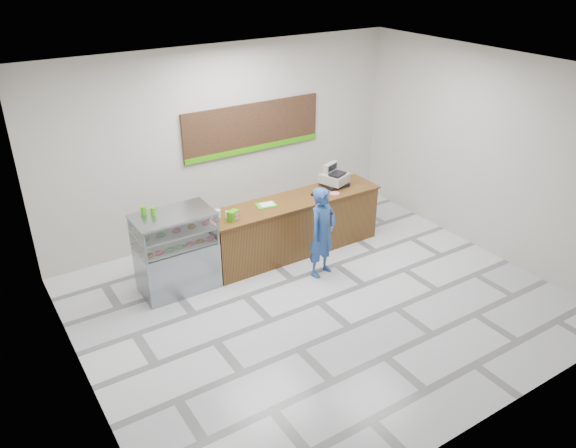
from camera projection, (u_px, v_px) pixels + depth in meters
floor at (319, 302)px, 8.73m from camera, size 7.00×7.00×0.00m
back_wall at (226, 142)px, 10.19m from camera, size 7.00×0.00×7.00m
ceiling at (326, 75)px, 7.15m from camera, size 7.00×7.00×0.00m
sales_counter at (294, 226)px, 9.93m from camera, size 3.26×0.76×1.03m
display_case at (176, 251)px, 8.78m from camera, size 1.22×0.72×1.33m
menu_board at (253, 128)px, 10.34m from camera, size 2.80×0.06×0.90m
cash_register at (334, 178)px, 10.19m from camera, size 0.54×0.55×0.39m
card_terminal at (316, 195)px, 9.81m from camera, size 0.14×0.18×0.04m
serving_tray at (266, 205)px, 9.47m from camera, size 0.37×0.30×0.02m
napkin_box at (231, 215)px, 9.00m from camera, size 0.16×0.16×0.12m
straw_cup at (218, 214)px, 9.04m from camera, size 0.09×0.09×0.13m
promo_box at (233, 215)px, 8.95m from camera, size 0.21×0.18×0.16m
donut_decal at (335, 193)px, 9.92m from camera, size 0.18×0.18×0.00m
green_cup_left at (144, 210)px, 8.44m from camera, size 0.09×0.09×0.13m
green_cup_right at (153, 211)px, 8.43m from camera, size 0.08×0.08×0.12m
customer at (323, 232)px, 9.15m from camera, size 0.65×0.51×1.55m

